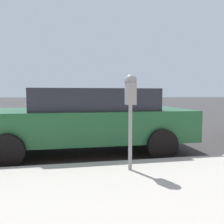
{
  "coord_description": "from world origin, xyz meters",
  "views": [
    {
      "loc": [
        -5.99,
        0.61,
        1.32
      ],
      "look_at": [
        -2.35,
        -0.07,
        1.03
      ],
      "focal_mm": 35.0,
      "sensor_mm": 36.0,
      "label": 1
    }
  ],
  "objects": [
    {
      "name": "ground_plane",
      "position": [
        0.0,
        0.0,
        0.0
      ],
      "size": [
        220.0,
        220.0,
        0.0
      ],
      "primitive_type": "plane",
      "color": "#3D3A3A"
    },
    {
      "name": "parking_meter",
      "position": [
        -2.7,
        -0.29,
        1.28
      ],
      "size": [
        0.21,
        0.19,
        1.51
      ],
      "color": "gray",
      "rests_on": "sidewalk"
    },
    {
      "name": "car_green",
      "position": [
        -0.94,
        0.24,
        0.78
      ],
      "size": [
        2.12,
        4.74,
        1.46
      ],
      "rotation": [
        0.0,
        0.0,
        0.0
      ],
      "color": "#1E5B33",
      "rests_on": "ground_plane"
    }
  ]
}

